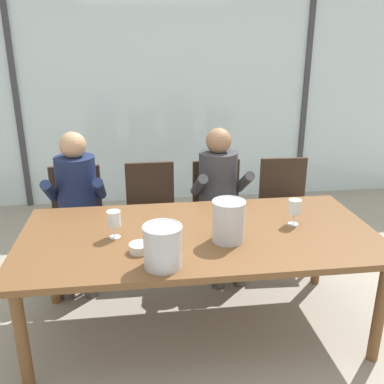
{
  "coord_description": "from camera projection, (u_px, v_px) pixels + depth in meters",
  "views": [
    {
      "loc": [
        -0.37,
        -2.44,
        1.88
      ],
      "look_at": [
        0.0,
        0.35,
        0.87
      ],
      "focal_mm": 39.79,
      "sensor_mm": 36.0,
      "label": 1
    }
  ],
  "objects": [
    {
      "name": "ground",
      "position": [
        183.0,
        258.0,
        3.89
      ],
      "size": [
        14.0,
        14.0,
        0.0
      ],
      "primitive_type": "plane",
      "color": "#9E9384"
    },
    {
      "name": "window_glass_panel",
      "position": [
        167.0,
        93.0,
        4.95
      ],
      "size": [
        7.46,
        0.03,
        2.6
      ],
      "primitive_type": "cube",
      "color": "silver",
      "rests_on": "ground"
    },
    {
      "name": "window_mullion_left",
      "position": [
        16.0,
        96.0,
        4.72
      ],
      "size": [
        0.06,
        0.06,
        2.6
      ],
      "primitive_type": "cube",
      "color": "#38383D",
      "rests_on": "ground"
    },
    {
      "name": "window_mullion_right",
      "position": [
        305.0,
        91.0,
        5.14
      ],
      "size": [
        0.06,
        0.06,
        2.6
      ],
      "primitive_type": "cube",
      "color": "#38383D",
      "rests_on": "ground"
    },
    {
      "name": "hillside_vineyard",
      "position": [
        154.0,
        95.0,
        8.25
      ],
      "size": [
        13.46,
        2.4,
        1.76
      ],
      "primitive_type": "cube",
      "color": "#386633",
      "rests_on": "ground"
    },
    {
      "name": "dining_table",
      "position": [
        199.0,
        241.0,
        2.73
      ],
      "size": [
        2.26,
        1.09,
        0.72
      ],
      "color": "brown",
      "rests_on": "ground"
    },
    {
      "name": "chair_near_curtain",
      "position": [
        76.0,
        212.0,
        3.56
      ],
      "size": [
        0.45,
        0.45,
        0.9
      ],
      "rotation": [
        0.0,
        0.0,
        0.03
      ],
      "color": "#332319",
      "rests_on": "ground"
    },
    {
      "name": "chair_left_of_center",
      "position": [
        151.0,
        207.0,
        3.66
      ],
      "size": [
        0.44,
        0.44,
        0.9
      ],
      "rotation": [
        0.0,
        0.0,
        -0.01
      ],
      "color": "#332319",
      "rests_on": "ground"
    },
    {
      "name": "chair_center",
      "position": [
        219.0,
        204.0,
        3.73
      ],
      "size": [
        0.47,
        0.47,
        0.9
      ],
      "rotation": [
        0.0,
        0.0,
        0.06
      ],
      "color": "#332319",
      "rests_on": "ground"
    },
    {
      "name": "chair_right_of_center",
      "position": [
        285.0,
        201.0,
        3.79
      ],
      "size": [
        0.46,
        0.46,
        0.9
      ],
      "rotation": [
        0.0,
        0.0,
        -0.05
      ],
      "color": "#332319",
      "rests_on": "ground"
    },
    {
      "name": "person_navy_polo",
      "position": [
        76.0,
        198.0,
        3.38
      ],
      "size": [
        0.46,
        0.61,
        1.21
      ],
      "rotation": [
        0.0,
        0.0,
        0.01
      ],
      "color": "#192347",
      "rests_on": "ground"
    },
    {
      "name": "person_charcoal_jacket",
      "position": [
        220.0,
        191.0,
        3.52
      ],
      "size": [
        0.48,
        0.63,
        1.21
      ],
      "rotation": [
        0.0,
        0.0,
        0.08
      ],
      "color": "#38383D",
      "rests_on": "ground"
    },
    {
      "name": "ice_bucket_primary",
      "position": [
        163.0,
        246.0,
        2.27
      ],
      "size": [
        0.22,
        0.22,
        0.24
      ],
      "color": "#B7B7BC",
      "rests_on": "dining_table"
    },
    {
      "name": "ice_bucket_secondary",
      "position": [
        228.0,
        220.0,
        2.56
      ],
      "size": [
        0.21,
        0.21,
        0.26
      ],
      "color": "#B7B7BC",
      "rests_on": "dining_table"
    },
    {
      "name": "tasting_bowl",
      "position": [
        140.0,
        248.0,
        2.46
      ],
      "size": [
        0.12,
        0.12,
        0.05
      ],
      "primitive_type": "cylinder",
      "color": "silver",
      "rests_on": "dining_table"
    },
    {
      "name": "wine_glass_by_left_taster",
      "position": [
        114.0,
        219.0,
        2.61
      ],
      "size": [
        0.08,
        0.08,
        0.17
      ],
      "color": "silver",
      "rests_on": "dining_table"
    },
    {
      "name": "wine_glass_near_bucket",
      "position": [
        295.0,
        208.0,
        2.79
      ],
      "size": [
        0.08,
        0.08,
        0.17
      ],
      "color": "silver",
      "rests_on": "dining_table"
    }
  ]
}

